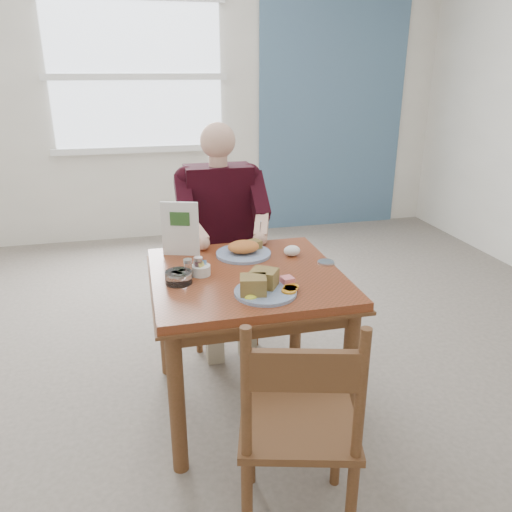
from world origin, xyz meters
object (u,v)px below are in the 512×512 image
object	(u,v)px
table	(247,294)
chair_far	(220,266)
near_plate	(263,286)
diner	(221,220)
far_plate	(244,250)
chair_near	(299,427)

from	to	relation	value
table	chair_far	xyz separation A→B (m)	(0.00, 0.80, -0.16)
near_plate	diner	bearing A→B (deg)	91.31
diner	far_plate	xyz separation A→B (m)	(0.04, -0.46, -0.03)
near_plate	far_plate	distance (m)	0.49
chair_far	near_plate	world-z (taller)	chair_far
table	diner	distance (m)	0.73
table	chair_near	world-z (taller)	chair_near
chair_far	diner	distance (m)	0.34
table	near_plate	xyz separation A→B (m)	(0.02, -0.24, 0.15)
near_plate	far_plate	xyz separation A→B (m)	(0.02, 0.49, -0.00)
chair_far	chair_near	bearing A→B (deg)	-89.61
table	near_plate	distance (m)	0.28
chair_near	far_plate	xyz separation A→B (m)	(0.03, 1.04, 0.30)
table	chair_near	distance (m)	0.82
chair_far	near_plate	bearing A→B (deg)	-88.80
chair_near	near_plate	distance (m)	0.64
chair_far	diner	bearing A→B (deg)	-89.99
table	near_plate	bearing A→B (deg)	-84.86
chair_near	far_plate	size ratio (longest dim) A/B	2.51
table	chair_near	xyz separation A→B (m)	(0.01, -0.80, -0.16)
chair_far	chair_near	size ratio (longest dim) A/B	1.00
chair_near	near_plate	xyz separation A→B (m)	(0.01, 0.56, 0.31)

